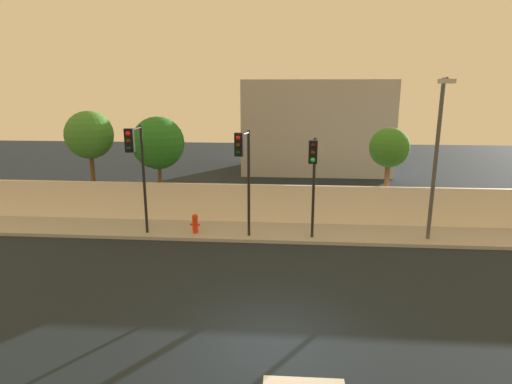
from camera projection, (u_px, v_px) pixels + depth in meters
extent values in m
plane|color=#19222C|center=(273.00, 341.00, 10.85)|extent=(80.00, 80.00, 0.00)
cube|color=#A3A3A3|center=(281.00, 233.00, 18.77)|extent=(36.00, 2.40, 0.15)
cube|color=silver|center=(282.00, 204.00, 19.78)|extent=(36.00, 0.18, 1.80)
cube|color=silver|center=(304.00, 384.00, 9.29)|extent=(1.80, 0.46, 0.01)
cylinder|color=black|center=(144.00, 180.00, 18.01)|extent=(0.12, 0.12, 4.68)
cylinder|color=black|center=(135.00, 129.00, 16.72)|extent=(0.18, 1.57, 0.08)
cube|color=black|center=(129.00, 140.00, 16.04)|extent=(0.35, 0.22, 0.90)
sphere|color=red|center=(128.00, 134.00, 15.86)|extent=(0.18, 0.18, 0.18)
sphere|color=#33260A|center=(129.00, 141.00, 15.92)|extent=(0.18, 0.18, 0.18)
sphere|color=black|center=(129.00, 149.00, 15.99)|extent=(0.18, 0.18, 0.18)
cylinder|color=black|center=(314.00, 189.00, 17.51)|extent=(0.12, 0.12, 4.21)
cylinder|color=black|center=(314.00, 142.00, 16.63)|extent=(0.19, 0.85, 0.08)
cube|color=black|center=(313.00, 152.00, 16.31)|extent=(0.36, 0.24, 0.90)
sphere|color=black|center=(313.00, 145.00, 16.14)|extent=(0.18, 0.18, 0.18)
sphere|color=#33260A|center=(313.00, 153.00, 16.20)|extent=(0.18, 0.18, 0.18)
sphere|color=#19F24C|center=(313.00, 160.00, 16.27)|extent=(0.18, 0.18, 0.18)
cylinder|color=black|center=(249.00, 184.00, 17.69)|extent=(0.12, 0.12, 4.50)
cylinder|color=black|center=(244.00, 134.00, 16.66)|extent=(0.33, 1.11, 0.08)
cube|color=black|center=(239.00, 145.00, 16.22)|extent=(0.38, 0.27, 0.90)
sphere|color=red|center=(238.00, 138.00, 16.05)|extent=(0.18, 0.18, 0.18)
sphere|color=#33260A|center=(238.00, 145.00, 16.11)|extent=(0.18, 0.18, 0.18)
sphere|color=black|center=(238.00, 153.00, 16.18)|extent=(0.18, 0.18, 0.18)
cylinder|color=#4C4C51|center=(435.00, 162.00, 17.05)|extent=(0.16, 0.16, 6.55)
cylinder|color=#4C4C51|center=(445.00, 79.00, 15.57)|extent=(0.50, 1.52, 0.10)
cube|color=beige|center=(447.00, 81.00, 14.89)|extent=(0.64, 0.39, 0.16)
cylinder|color=red|center=(195.00, 225.00, 18.45)|extent=(0.24, 0.24, 0.68)
sphere|color=red|center=(195.00, 217.00, 18.36)|extent=(0.26, 0.26, 0.26)
cylinder|color=red|center=(191.00, 224.00, 18.46)|extent=(0.10, 0.09, 0.09)
cylinder|color=red|center=(199.00, 225.00, 18.43)|extent=(0.10, 0.09, 0.09)
cylinder|color=brown|center=(94.00, 182.00, 21.25)|extent=(0.21, 0.21, 3.45)
sphere|color=#3C8430|center=(89.00, 135.00, 20.68)|extent=(2.33, 2.33, 2.33)
cylinder|color=brown|center=(160.00, 187.00, 21.03)|extent=(0.19, 0.19, 3.03)
sphere|color=#237124|center=(158.00, 143.00, 20.50)|extent=(2.54, 2.54, 2.54)
cylinder|color=brown|center=(386.00, 191.00, 20.17)|extent=(0.24, 0.24, 3.12)
sphere|color=#378027|center=(389.00, 147.00, 19.67)|extent=(1.85, 1.85, 1.85)
cube|color=#A3A3A3|center=(315.00, 126.00, 32.59)|extent=(10.92, 6.00, 6.88)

